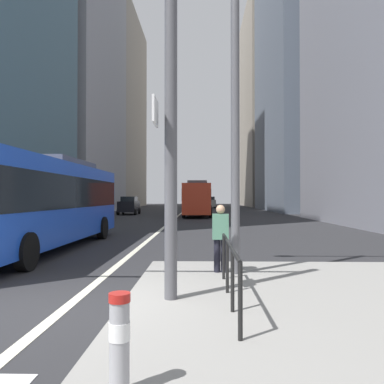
{
  "coord_description": "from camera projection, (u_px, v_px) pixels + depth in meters",
  "views": [
    {
      "loc": [
        2.32,
        -6.5,
        1.91
      ],
      "look_at": [
        1.35,
        33.75,
        2.41
      ],
      "focal_mm": 36.02,
      "sensor_mm": 36.0,
      "label": 1
    }
  ],
  "objects": [
    {
      "name": "ground_plane",
      "position": [
        168.0,
        224.0,
        26.52
      ],
      "size": [
        160.0,
        160.0,
        0.0
      ],
      "primitive_type": "plane",
      "color": "#28282B"
    },
    {
      "name": "lane_centre_line",
      "position": [
        177.0,
        217.0,
        36.52
      ],
      "size": [
        0.2,
        80.0,
        0.01
      ],
      "primitive_type": "cube",
      "color": "beige",
      "rests_on": "ground"
    },
    {
      "name": "office_tower_left_mid",
      "position": [
        57.0,
        7.0,
        48.81
      ],
      "size": [
        13.7,
        20.32,
        52.15
      ],
      "primitive_type": "cube",
      "color": "#9E9EA3",
      "rests_on": "ground"
    },
    {
      "name": "office_tower_left_far",
      "position": [
        105.0,
        111.0,
        73.53
      ],
      "size": [
        12.32,
        24.24,
        36.49
      ],
      "primitive_type": "cube",
      "color": "gray",
      "rests_on": "ground"
    },
    {
      "name": "office_tower_right_mid",
      "position": [
        306.0,
        15.0,
        53.65
      ],
      "size": [
        11.26,
        22.87,
        54.5
      ],
      "primitive_type": "cube",
      "color": "slate",
      "rests_on": "ground"
    },
    {
      "name": "office_tower_right_far",
      "position": [
        271.0,
        107.0,
        80.31
      ],
      "size": [
        11.08,
        23.42,
        41.14
      ],
      "primitive_type": "cube",
      "color": "gray",
      "rests_on": "ground"
    },
    {
      "name": "city_bus_blue_oncoming",
      "position": [
        42.0,
        199.0,
        13.71
      ],
      "size": [
        2.73,
        11.77,
        3.4
      ],
      "color": "blue",
      "rests_on": "ground"
    },
    {
      "name": "city_bus_red_receding",
      "position": [
        198.0,
        198.0,
        38.34
      ],
      "size": [
        2.87,
        11.56,
        3.4
      ],
      "color": "red",
      "rests_on": "ground"
    },
    {
      "name": "car_oncoming_mid",
      "position": [
        129.0,
        205.0,
        41.7
      ],
      "size": [
        2.12,
        4.36,
        1.94
      ],
      "color": "black",
      "rests_on": "ground"
    },
    {
      "name": "car_receding_near",
      "position": [
        204.0,
        202.0,
        66.4
      ],
      "size": [
        2.13,
        4.55,
        1.94
      ],
      "color": "#232838",
      "rests_on": "ground"
    },
    {
      "name": "car_receding_far",
      "position": [
        210.0,
        202.0,
        63.61
      ],
      "size": [
        2.21,
        4.27,
        1.94
      ],
      "color": "#B2A899",
      "rests_on": "ground"
    },
    {
      "name": "traffic_signal_gantry",
      "position": [
        52.0,
        70.0,
        6.71
      ],
      "size": [
        6.24,
        0.65,
        6.0
      ],
      "color": "#515156",
      "rests_on": "median_island"
    },
    {
      "name": "street_lamp_post",
      "position": [
        235.0,
        51.0,
        8.88
      ],
      "size": [
        5.5,
        0.32,
        8.0
      ],
      "color": "#56565B",
      "rests_on": "median_island"
    },
    {
      "name": "bollard_left",
      "position": [
        119.0,
        338.0,
        3.44
      ],
      "size": [
        0.2,
        0.2,
        0.9
      ],
      "color": "#99999E",
      "rests_on": "median_island"
    },
    {
      "name": "pedestrian_railing",
      "position": [
        230.0,
        259.0,
        6.47
      ],
      "size": [
        0.06,
        3.58,
        0.98
      ],
      "color": "black",
      "rests_on": "median_island"
    },
    {
      "name": "pedestrian_waiting",
      "position": [
        221.0,
        235.0,
        8.98
      ],
      "size": [
        0.39,
        0.26,
        1.57
      ],
      "color": "black",
      "rests_on": "median_island"
    }
  ]
}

